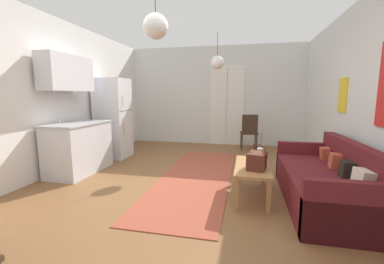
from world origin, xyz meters
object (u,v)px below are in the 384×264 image
(couch, at_px, (328,183))
(pendant_lamp_near, at_px, (156,26))
(coffee_table, at_px, (252,169))
(bamboo_vase, at_px, (261,156))
(refrigerator, at_px, (113,118))
(handbag, at_px, (257,161))
(accent_chair, at_px, (249,131))
(pendant_lamp_far, at_px, (217,62))

(couch, distance_m, pendant_lamp_near, 2.81)
(coffee_table, height_order, bamboo_vase, bamboo_vase)
(coffee_table, bearing_deg, refrigerator, 151.95)
(coffee_table, xyz_separation_m, pendant_lamp_near, (-1.09, -0.68, 1.74))
(refrigerator, distance_m, pendant_lamp_near, 3.20)
(bamboo_vase, distance_m, handbag, 0.25)
(refrigerator, bearing_deg, coffee_table, -28.05)
(bamboo_vase, xyz_separation_m, accent_chair, (-0.12, 2.84, -0.04))
(couch, xyz_separation_m, coffee_table, (-0.94, 0.05, 0.11))
(couch, bearing_deg, pendant_lamp_far, 127.85)
(bamboo_vase, height_order, pendant_lamp_near, pendant_lamp_near)
(couch, distance_m, handbag, 0.93)
(handbag, bearing_deg, pendant_lamp_far, 109.26)
(couch, height_order, refrigerator, refrigerator)
(bamboo_vase, distance_m, refrigerator, 3.44)
(handbag, bearing_deg, refrigerator, 149.97)
(coffee_table, bearing_deg, handbag, -72.59)
(couch, height_order, bamboo_vase, bamboo_vase)
(bamboo_vase, xyz_separation_m, pendant_lamp_far, (-0.85, 2.03, 1.53))
(pendant_lamp_near, bearing_deg, coffee_table, 32.05)
(couch, relative_size, handbag, 5.76)
(accent_chair, bearing_deg, coffee_table, 85.59)
(coffee_table, xyz_separation_m, pendant_lamp_far, (-0.74, 2.11, 1.70))
(accent_chair, bearing_deg, couch, 103.06)
(coffee_table, distance_m, pendant_lamp_near, 2.17)
(bamboo_vase, height_order, refrigerator, refrigerator)
(handbag, height_order, refrigerator, refrigerator)
(couch, height_order, pendant_lamp_near, pendant_lamp_near)
(handbag, relative_size, accent_chair, 0.38)
(handbag, bearing_deg, accent_chair, 91.16)
(coffee_table, height_order, pendant_lamp_far, pendant_lamp_far)
(bamboo_vase, xyz_separation_m, handbag, (-0.06, -0.24, -0.00))
(handbag, relative_size, pendant_lamp_near, 0.47)
(coffee_table, bearing_deg, couch, -3.17)
(pendant_lamp_far, bearing_deg, pendant_lamp_near, -97.14)
(pendant_lamp_far, bearing_deg, accent_chair, 47.91)
(coffee_table, relative_size, handbag, 2.99)
(bamboo_vase, relative_size, handbag, 1.28)
(couch, bearing_deg, handbag, -172.80)
(couch, relative_size, refrigerator, 1.15)
(accent_chair, bearing_deg, pendant_lamp_near, 68.66)
(bamboo_vase, bearing_deg, couch, -8.78)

